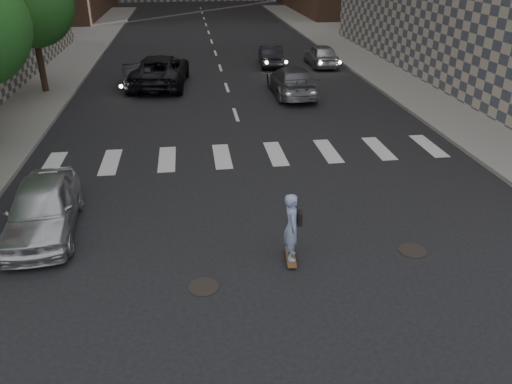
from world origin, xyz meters
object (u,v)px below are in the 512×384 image
(traffic_car_c, at_px, (161,71))
(traffic_car_d, at_px, (321,55))
(silver_sedan, at_px, (43,208))
(traffic_car_b, at_px, (292,81))
(traffic_car_e, at_px, (271,55))
(skateboarder, at_px, (292,227))
(traffic_car_a, at_px, (137,75))

(traffic_car_c, relative_size, traffic_car_d, 1.46)
(traffic_car_c, bearing_deg, silver_sedan, 86.20)
(traffic_car_b, height_order, traffic_car_e, traffic_car_b)
(traffic_car_d, bearing_deg, skateboarder, 74.52)
(traffic_car_a, distance_m, traffic_car_d, 12.07)
(traffic_car_a, xyz_separation_m, traffic_car_c, (1.29, 0.32, 0.15))
(skateboarder, bearing_deg, silver_sedan, 166.64)
(skateboarder, xyz_separation_m, silver_sedan, (-6.25, 2.24, -0.23))
(traffic_car_a, xyz_separation_m, traffic_car_e, (8.12, 4.68, -0.04))
(silver_sedan, bearing_deg, traffic_car_c, 76.37)
(silver_sedan, distance_m, traffic_car_a, 15.41)
(traffic_car_c, relative_size, traffic_car_e, 1.54)
(silver_sedan, xyz_separation_m, traffic_car_c, (2.54, 15.68, 0.11))
(traffic_car_b, height_order, traffic_car_d, traffic_car_b)
(traffic_car_d, distance_m, traffic_car_e, 3.26)
(traffic_car_e, bearing_deg, silver_sedan, 69.31)
(silver_sedan, distance_m, traffic_car_c, 15.89)
(skateboarder, relative_size, traffic_car_c, 0.30)
(silver_sedan, distance_m, traffic_car_e, 22.12)
(traffic_car_b, bearing_deg, traffic_car_d, -116.47)
(traffic_car_a, bearing_deg, silver_sedan, 78.41)
(traffic_car_b, relative_size, traffic_car_c, 0.83)
(silver_sedan, xyz_separation_m, traffic_car_b, (9.28, 12.76, 0.01))
(traffic_car_a, relative_size, traffic_car_e, 1.06)
(traffic_car_b, relative_size, traffic_car_e, 1.28)
(traffic_car_c, distance_m, traffic_car_d, 10.75)
(traffic_car_b, xyz_separation_m, traffic_car_e, (0.09, 7.28, -0.08))
(traffic_car_c, bearing_deg, traffic_car_e, -142.10)
(silver_sedan, bearing_deg, traffic_car_e, 60.51)
(traffic_car_b, height_order, traffic_car_c, traffic_car_c)
(skateboarder, relative_size, silver_sedan, 0.43)
(traffic_car_d, xyz_separation_m, traffic_car_e, (-3.21, 0.53, -0.06))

